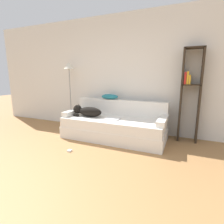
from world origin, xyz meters
name	(u,v)px	position (x,y,z in m)	size (l,w,h in m)	color
ground_plane	(17,201)	(0.00, 0.00, 0.00)	(20.00, 20.00, 0.00)	#9E7042
wall_back	(117,75)	(0.00, 2.88, 1.35)	(7.47, 0.06, 2.70)	silver
couch	(114,128)	(0.20, 2.22, 0.22)	(2.16, 0.91, 0.44)	silver
couch_backrest	(120,107)	(0.20, 2.61, 0.61)	(2.12, 0.15, 0.34)	silver
couch_arm_left	(74,112)	(-0.81, 2.21, 0.50)	(0.15, 0.72, 0.10)	silver
couch_arm_right	(163,120)	(1.21, 2.21, 0.50)	(0.15, 0.72, 0.10)	silver
dog	(87,111)	(-0.40, 2.13, 0.56)	(0.69, 0.25, 0.26)	black
laptop	(113,119)	(0.21, 2.12, 0.45)	(0.30, 0.23, 0.02)	silver
throw_pillow	(110,97)	(-0.07, 2.62, 0.84)	(0.41, 0.21, 0.12)	teal
bookshelf	(190,91)	(1.64, 2.70, 1.02)	(0.38, 0.26, 1.85)	#2D2319
floor_lamp	(69,75)	(-1.15, 2.57, 1.35)	(0.28, 0.28, 1.65)	gray
power_adapter	(70,151)	(-0.26, 1.27, 0.01)	(0.07, 0.07, 0.03)	white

